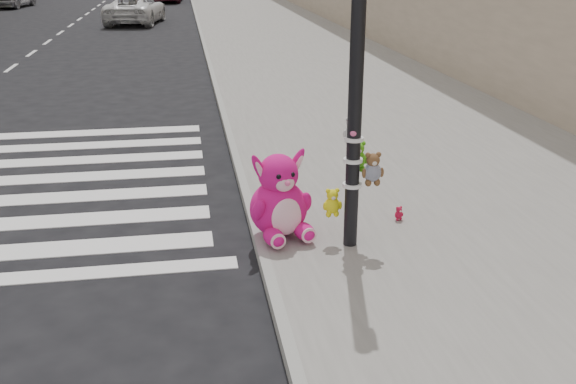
{
  "coord_description": "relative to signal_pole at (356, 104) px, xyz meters",
  "views": [
    {
      "loc": [
        0.77,
        -4.91,
        3.43
      ],
      "look_at": [
        1.89,
        2.05,
        0.75
      ],
      "focal_mm": 40.0,
      "sensor_mm": 36.0,
      "label": 1
    }
  ],
  "objects": [
    {
      "name": "pink_bunny",
      "position": [
        -0.81,
        0.36,
        -1.24
      ],
      "size": [
        0.85,
        0.94,
        1.1
      ],
      "rotation": [
        0.0,
        0.0,
        0.27
      ],
      "color": "#D71278",
      "rests_on": "sidewalk_near"
    },
    {
      "name": "sidewalk_near",
      "position": [
        2.38,
        8.19,
        -1.76
      ],
      "size": [
        7.0,
        80.0,
        0.14
      ],
      "primitive_type": "cube",
      "color": "slate",
      "rests_on": "ground"
    },
    {
      "name": "car_white_near",
      "position": [
        -4.03,
        26.44,
        -1.15
      ],
      "size": [
        2.99,
        5.22,
        1.37
      ],
      "primitive_type": "imported",
      "rotation": [
        0.0,
        0.0,
        2.99
      ],
      "color": "silver",
      "rests_on": "ground"
    },
    {
      "name": "red_teddy",
      "position": [
        0.78,
        0.59,
        -1.6
      ],
      "size": [
        0.15,
        0.12,
        0.19
      ],
      "primitive_type": null,
      "rotation": [
        0.0,
        0.0,
        0.27
      ],
      "color": "#BC1236",
      "rests_on": "sidewalk_near"
    },
    {
      "name": "signal_pole",
      "position": [
        0.0,
        0.0,
        0.0
      ],
      "size": [
        0.67,
        0.49,
        4.0
      ],
      "color": "black",
      "rests_on": "sidewalk_near"
    },
    {
      "name": "ground",
      "position": [
        -2.62,
        -1.81,
        -1.83
      ],
      "size": [
        120.0,
        120.0,
        0.0
      ],
      "primitive_type": "plane",
      "color": "black",
      "rests_on": "ground"
    },
    {
      "name": "curb_edge",
      "position": [
        -1.07,
        8.19,
        -1.76
      ],
      "size": [
        0.12,
        80.0,
        0.15
      ],
      "primitive_type": "cube",
      "color": "gray",
      "rests_on": "ground"
    }
  ]
}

